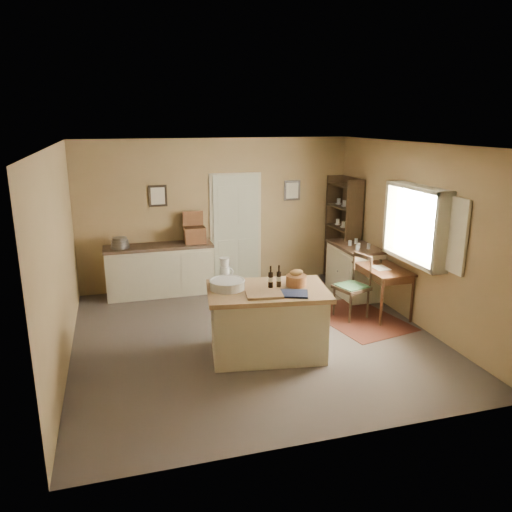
{
  "coord_description": "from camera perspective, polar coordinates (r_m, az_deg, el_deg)",
  "views": [
    {
      "loc": [
        -1.8,
        -6.35,
        3.02
      ],
      "look_at": [
        0.08,
        0.18,
        1.15
      ],
      "focal_mm": 35.0,
      "sensor_mm": 36.0,
      "label": 1
    }
  ],
  "objects": [
    {
      "name": "wall_left",
      "position": [
        6.61,
        -21.58,
        -0.36
      ],
      "size": [
        0.1,
        5.0,
        2.7
      ],
      "primitive_type": "cube",
      "color": "olive",
      "rests_on": "ground"
    },
    {
      "name": "ceiling",
      "position": [
        6.61,
        -0.24,
        12.61
      ],
      "size": [
        5.0,
        5.0,
        0.0
      ],
      "primitive_type": "plane",
      "color": "silver",
      "rests_on": "wall_back"
    },
    {
      "name": "door",
      "position": [
        9.29,
        -2.31,
        3.16
      ],
      "size": [
        0.97,
        0.06,
        2.11
      ],
      "primitive_type": "cube",
      "color": "#B7B89C",
      "rests_on": "ground"
    },
    {
      "name": "sideboard",
      "position": [
        8.95,
        -10.91,
        -1.38
      ],
      "size": [
        1.87,
        0.53,
        1.18
      ],
      "color": "#C1B698",
      "rests_on": "ground"
    },
    {
      "name": "shelving_unit",
      "position": [
        9.54,
        10.15,
        2.88
      ],
      "size": [
        0.34,
        0.9,
        1.99
      ],
      "color": "#302115",
      "rests_on": "ground"
    },
    {
      "name": "window",
      "position": [
        7.6,
        18.09,
        3.48
      ],
      "size": [
        0.25,
        1.99,
        1.12
      ],
      "color": "#C1B698",
      "rests_on": "ground"
    },
    {
      "name": "desk_chair",
      "position": [
        7.92,
        10.86,
        -3.56
      ],
      "size": [
        0.56,
        0.56,
        0.97
      ],
      "primitive_type": null,
      "rotation": [
        0.0,
        0.0,
        0.29
      ],
      "color": "#302115",
      "rests_on": "ground"
    },
    {
      "name": "work_island",
      "position": [
        6.58,
        1.21,
        -7.29
      ],
      "size": [
        1.67,
        1.22,
        1.2
      ],
      "rotation": [
        0.0,
        0.0,
        -0.15
      ],
      "color": "#C1B698",
      "rests_on": "ground"
    },
    {
      "name": "rug",
      "position": [
        8.04,
        11.56,
        -6.98
      ],
      "size": [
        1.39,
        1.78,
        0.01
      ],
      "primitive_type": "cube",
      "rotation": [
        0.0,
        0.0,
        0.19
      ],
      "color": "#521E12",
      "rests_on": "ground"
    },
    {
      "name": "writing_desk",
      "position": [
        8.11,
        14.32,
        -1.93
      ],
      "size": [
        0.6,
        0.98,
        0.82
      ],
      "color": "#351D10",
      "rests_on": "ground"
    },
    {
      "name": "wall_front",
      "position": [
        4.57,
        8.41,
        -6.22
      ],
      "size": [
        5.0,
        0.1,
        2.7
      ],
      "primitive_type": "cube",
      "color": "olive",
      "rests_on": "ground"
    },
    {
      "name": "wall_right",
      "position": [
        7.85,
        17.63,
        2.37
      ],
      "size": [
        0.1,
        5.0,
        2.7
      ],
      "primitive_type": "cube",
      "color": "olive",
      "rests_on": "ground"
    },
    {
      "name": "framed_prints",
      "position": [
        9.15,
        -3.28,
        7.19
      ],
      "size": [
        2.82,
        0.02,
        0.38
      ],
      "color": "black",
      "rests_on": "ground"
    },
    {
      "name": "wall_back",
      "position": [
        9.19,
        -4.5,
        4.86
      ],
      "size": [
        5.0,
        0.1,
        2.7
      ],
      "primitive_type": "cube",
      "color": "olive",
      "rests_on": "ground"
    },
    {
      "name": "ground",
      "position": [
        7.26,
        -0.22,
        -9.19
      ],
      "size": [
        5.0,
        5.0,
        0.0
      ],
      "primitive_type": "plane",
      "color": "brown",
      "rests_on": "ground"
    },
    {
      "name": "right_cabinet",
      "position": [
        8.98,
        11.16,
        -1.5
      ],
      "size": [
        0.63,
        1.12,
        0.99
      ],
      "color": "#C1B698",
      "rests_on": "ground"
    }
  ]
}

